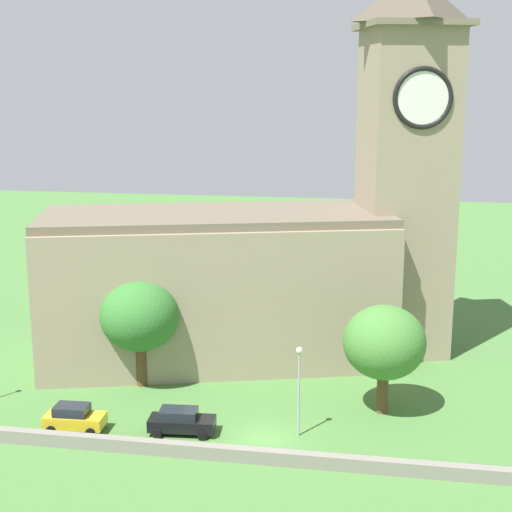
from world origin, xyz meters
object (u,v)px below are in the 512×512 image
church (267,254)px  streetlamp_west_mid (299,376)px  tree_riverside_east (140,316)px  car_black (181,421)px  car_yellow (74,418)px  tree_riverside_west (384,343)px

church → streetlamp_west_mid: church is taller
tree_riverside_east → car_black: bearing=-55.5°
car_yellow → car_black: bearing=6.6°
car_yellow → tree_riverside_east: 10.20m
car_black → tree_riverside_east: size_ratio=0.54×
church → car_yellow: size_ratio=8.82×
tree_riverside_west → car_black: bearing=-156.5°
streetlamp_west_mid → car_yellow: bearing=-173.1°
car_yellow → streetlamp_west_mid: 15.93m
church → streetlamp_west_mid: bearing=-73.5°
car_yellow → tree_riverside_west: size_ratio=0.52×
church → tree_riverside_west: size_ratio=4.58×
car_yellow → streetlamp_west_mid: size_ratio=0.66×
car_black → tree_riverside_east: bearing=124.5°
car_yellow → tree_riverside_west: bearing=17.8°
church → tree_riverside_east: 12.97m
church → tree_riverside_west: (10.30, -10.92, -3.83)m
car_black → streetlamp_west_mid: (8.02, 1.01, 3.44)m
streetlamp_west_mid → car_black: bearing=-172.8°
car_yellow → tree_riverside_west: tree_riverside_west is taller
streetlamp_west_mid → tree_riverside_west: size_ratio=0.79×
car_yellow → car_black: car_yellow is taller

